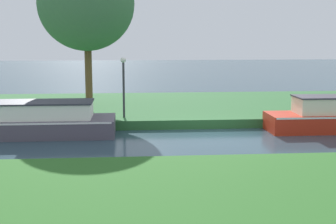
{
  "coord_description": "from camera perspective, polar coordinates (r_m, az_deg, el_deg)",
  "views": [
    {
      "loc": [
        -3.39,
        -17.87,
        4.0
      ],
      "look_at": [
        -1.8,
        1.2,
        0.9
      ],
      "focal_mm": 50.67,
      "sensor_mm": 36.0,
      "label": 1
    }
  ],
  "objects": [
    {
      "name": "ground_plane",
      "position": [
        18.63,
        5.84,
        -3.25
      ],
      "size": [
        120.0,
        120.0,
        0.0
      ],
      "primitive_type": "plane",
      "color": "#29404C"
    },
    {
      "name": "riverbank_far",
      "position": [
        25.39,
        2.97,
        0.58
      ],
      "size": [
        72.0,
        10.0,
        0.4
      ],
      "primitive_type": "cube",
      "color": "#285B2C",
      "rests_on": "ground_plane"
    },
    {
      "name": "red_narrowboat",
      "position": [
        21.17,
        19.13,
        -0.48
      ],
      "size": [
        5.33,
        1.82,
        1.49
      ],
      "color": "#B42714",
      "rests_on": "ground_plane"
    },
    {
      "name": "willow_tree_left",
      "position": [
        24.8,
        -9.83,
        12.7
      ],
      "size": [
        4.88,
        4.15,
        7.56
      ],
      "color": "brown",
      "rests_on": "riverbank_far"
    },
    {
      "name": "lamp_post",
      "position": [
        20.93,
        -5.37,
        3.94
      ],
      "size": [
        0.24,
        0.24,
        2.66
      ],
      "color": "#333338",
      "rests_on": "riverbank_far"
    },
    {
      "name": "mooring_post_near",
      "position": [
        20.79,
        -14.61,
        -0.36
      ],
      "size": [
        0.16,
        0.16,
        0.51
      ],
      "primitive_type": "cylinder",
      "color": "#4E3E2A",
      "rests_on": "riverbank_far"
    }
  ]
}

